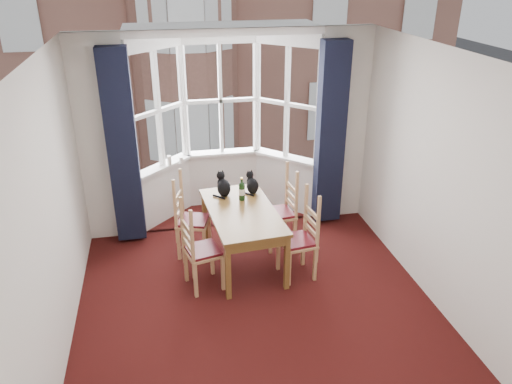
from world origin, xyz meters
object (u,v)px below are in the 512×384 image
object	(u,v)px
dining_table	(242,216)
chair_left_near	(196,253)
chair_right_near	(304,241)
chair_right_far	(285,213)
cat_left	(224,186)
chair_left_far	(187,221)
wine_bottle	(242,190)
candle_short	(181,160)
candle_tall	(169,160)
cat_right	(252,184)

from	to	relation	value
dining_table	chair_left_near	distance (m)	0.79
chair_left_near	chair_right_near	world-z (taller)	same
chair_right_far	cat_left	xyz separation A→B (m)	(-0.81, 0.13, 0.41)
chair_left_far	chair_right_near	size ratio (longest dim) A/B	1.00
chair_right_near	wine_bottle	bearing A→B (deg)	132.58
wine_bottle	chair_right_far	bearing A→B (deg)	5.25
dining_table	cat_left	distance (m)	0.55
cat_left	candle_short	xyz separation A→B (m)	(-0.49, 0.97, 0.03)
chair_right_far	candle_short	world-z (taller)	candle_short
chair_right_near	candle_short	size ratio (longest dim) A/B	9.97
chair_right_far	wine_bottle	size ratio (longest dim) A/B	2.98
cat_left	candle_short	distance (m)	1.09
chair_right_near	candle_tall	world-z (taller)	candle_tall
cat_left	candle_short	size ratio (longest dim) A/B	3.70
chair_left_far	chair_right_near	xyz separation A→B (m)	(1.37, -0.78, 0.00)
dining_table	wine_bottle	world-z (taller)	wine_bottle
chair_right_near	cat_right	size ratio (longest dim) A/B	2.98
chair_left_far	candle_tall	bearing A→B (deg)	97.91
chair_right_far	wine_bottle	bearing A→B (deg)	-174.75
dining_table	chair_left_far	distance (m)	0.80
dining_table	chair_left_far	world-z (taller)	chair_left_far
dining_table	wine_bottle	distance (m)	0.37
chair_right_near	candle_tall	distance (m)	2.42
chair_right_far	chair_right_near	bearing A→B (deg)	-86.20
dining_table	cat_left	world-z (taller)	cat_left
chair_left_near	chair_left_far	xyz separation A→B (m)	(-0.05, 0.81, 0.00)
chair_left_near	wine_bottle	xyz separation A→B (m)	(0.68, 0.73, 0.42)
dining_table	candle_short	world-z (taller)	candle_short
chair_left_near	candle_short	distance (m)	1.94
wine_bottle	chair_left_near	bearing A→B (deg)	-132.82
chair_right_far	wine_bottle	xyz separation A→B (m)	(-0.59, -0.05, 0.42)
cat_left	cat_right	xyz separation A→B (m)	(0.39, 0.01, -0.01)
chair_left_far	candle_tall	world-z (taller)	candle_tall
cat_right	chair_left_near	bearing A→B (deg)	-132.60
candle_tall	candle_short	distance (m)	0.18
dining_table	cat_right	distance (m)	0.57
candle_tall	chair_right_far	bearing A→B (deg)	-36.21
candle_tall	candle_short	world-z (taller)	candle_tall
chair_right_near	candle_tall	bearing A→B (deg)	129.66
chair_right_near	chair_left_near	bearing A→B (deg)	-178.66
chair_right_near	cat_left	size ratio (longest dim) A/B	2.69
dining_table	cat_left	size ratio (longest dim) A/B	4.60
dining_table	chair_left_near	xyz separation A→B (m)	(-0.63, -0.44, -0.20)
chair_left_far	chair_right_near	distance (m)	1.57
chair_right_near	cat_right	bearing A→B (deg)	117.74
chair_left_far	candle_short	bearing A→B (deg)	88.60
chair_right_near	wine_bottle	size ratio (longest dim) A/B	2.98
wine_bottle	cat_left	bearing A→B (deg)	139.10
chair_right_near	cat_right	xyz separation A→B (m)	(-0.47, 0.89, 0.40)
wine_bottle	candle_short	world-z (taller)	wine_bottle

